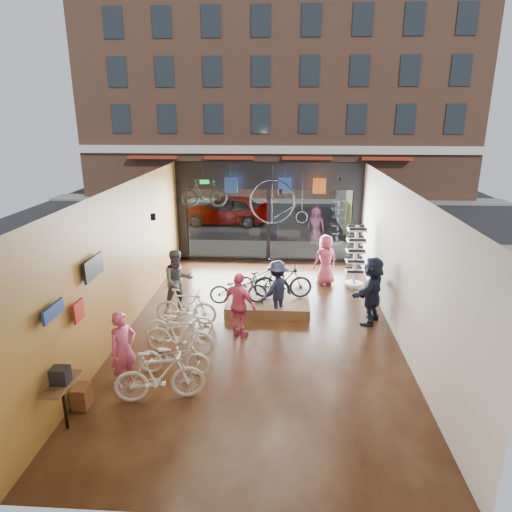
# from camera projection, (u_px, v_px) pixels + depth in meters

# --- Properties ---
(ground_plane) EXTENTS (7.00, 12.00, 0.04)m
(ground_plane) POSITION_uv_depth(u_px,v_px,m) (260.00, 329.00, 12.19)
(ground_plane) COLOR black
(ground_plane) RESTS_ON ground
(ceiling) EXTENTS (7.00, 12.00, 0.04)m
(ceiling) POSITION_uv_depth(u_px,v_px,m) (260.00, 186.00, 11.05)
(ceiling) COLOR black
(ceiling) RESTS_ON ground
(wall_left) EXTENTS (0.04, 12.00, 3.80)m
(wall_left) POSITION_uv_depth(u_px,v_px,m) (125.00, 258.00, 11.83)
(wall_left) COLOR olive
(wall_left) RESTS_ON ground
(wall_right) EXTENTS (0.04, 12.00, 3.80)m
(wall_right) POSITION_uv_depth(u_px,v_px,m) (400.00, 264.00, 11.41)
(wall_right) COLOR beige
(wall_right) RESTS_ON ground
(wall_back) EXTENTS (7.00, 0.04, 3.80)m
(wall_back) POSITION_uv_depth(u_px,v_px,m) (235.00, 404.00, 5.89)
(wall_back) COLOR beige
(wall_back) RESTS_ON ground
(storefront) EXTENTS (7.00, 0.26, 3.80)m
(storefront) POSITION_uv_depth(u_px,v_px,m) (269.00, 213.00, 17.34)
(storefront) COLOR black
(storefront) RESTS_ON ground
(exit_sign) EXTENTS (0.35, 0.06, 0.18)m
(exit_sign) POSITION_uv_depth(u_px,v_px,m) (205.00, 182.00, 17.03)
(exit_sign) COLOR #198C26
(exit_sign) RESTS_ON storefront
(street_road) EXTENTS (30.00, 18.00, 0.02)m
(street_road) POSITION_uv_depth(u_px,v_px,m) (274.00, 213.00, 26.48)
(street_road) COLOR black
(street_road) RESTS_ON ground
(sidewalk_near) EXTENTS (30.00, 2.40, 0.12)m
(sidewalk_near) POSITION_uv_depth(u_px,v_px,m) (269.00, 250.00, 19.03)
(sidewalk_near) COLOR slate
(sidewalk_near) RESTS_ON ground
(sidewalk_far) EXTENTS (30.00, 2.00, 0.12)m
(sidewalk_far) POSITION_uv_depth(u_px,v_px,m) (275.00, 200.00, 30.27)
(sidewalk_far) COLOR slate
(sidewalk_far) RESTS_ON ground
(opposite_building) EXTENTS (26.00, 5.00, 14.00)m
(opposite_building) POSITION_uv_depth(u_px,v_px,m) (278.00, 90.00, 30.59)
(opposite_building) COLOR brown
(opposite_building) RESTS_ON ground
(street_car) EXTENTS (4.48, 1.80, 1.52)m
(street_car) POSITION_uv_depth(u_px,v_px,m) (226.00, 210.00, 23.54)
(street_car) COLOR gray
(street_car) RESTS_ON street_road
(box_truck) EXTENTS (2.07, 6.20, 2.44)m
(box_truck) POSITION_uv_depth(u_px,v_px,m) (364.00, 206.00, 22.04)
(box_truck) COLOR silver
(box_truck) RESTS_ON street_road
(floor_bike_1) EXTENTS (1.86, 0.89, 1.08)m
(floor_bike_1) POSITION_uv_depth(u_px,v_px,m) (159.00, 376.00, 9.00)
(floor_bike_1) COLOR beige
(floor_bike_1) RESTS_ON ground_plane
(floor_bike_2) EXTENTS (1.62, 0.62, 0.84)m
(floor_bike_2) POSITION_uv_depth(u_px,v_px,m) (174.00, 357.00, 9.94)
(floor_bike_2) COLOR beige
(floor_bike_2) RESTS_ON ground_plane
(floor_bike_3) EXTENTS (1.70, 0.65, 1.00)m
(floor_bike_3) POSITION_uv_depth(u_px,v_px,m) (180.00, 335.00, 10.74)
(floor_bike_3) COLOR beige
(floor_bike_3) RESTS_ON ground_plane
(floor_bike_4) EXTENTS (1.80, 0.94, 0.90)m
(floor_bike_4) POSITION_uv_depth(u_px,v_px,m) (179.00, 323.00, 11.50)
(floor_bike_4) COLOR beige
(floor_bike_4) RESTS_ON ground_plane
(floor_bike_5) EXTENTS (1.71, 0.58, 1.01)m
(floor_bike_5) POSITION_uv_depth(u_px,v_px,m) (186.00, 307.00, 12.31)
(floor_bike_5) COLOR beige
(floor_bike_5) RESTS_ON ground_plane
(display_platform) EXTENTS (2.40, 1.80, 0.30)m
(display_platform) POSITION_uv_depth(u_px,v_px,m) (268.00, 303.00, 13.47)
(display_platform) COLOR brown
(display_platform) RESTS_ON ground_plane
(display_bike_left) EXTENTS (1.70, 0.80, 0.86)m
(display_bike_left) POSITION_uv_depth(u_px,v_px,m) (238.00, 289.00, 12.95)
(display_bike_left) COLOR black
(display_bike_left) RESTS_ON display_platform
(display_bike_mid) EXTENTS (1.74, 0.60, 1.03)m
(display_bike_mid) POSITION_uv_depth(u_px,v_px,m) (283.00, 281.00, 13.31)
(display_bike_mid) COLOR black
(display_bike_mid) RESTS_ON display_platform
(display_bike_right) EXTENTS (1.76, 1.46, 0.90)m
(display_bike_right) POSITION_uv_depth(u_px,v_px,m) (261.00, 277.00, 13.82)
(display_bike_right) COLOR black
(display_bike_right) RESTS_ON display_platform
(customer_0) EXTENTS (0.69, 0.71, 1.65)m
(customer_0) POSITION_uv_depth(u_px,v_px,m) (123.00, 349.00, 9.43)
(customer_0) COLOR #CC4C72
(customer_0) RESTS_ON ground_plane
(customer_1) EXTENTS (1.13, 1.06, 1.84)m
(customer_1) POSITION_uv_depth(u_px,v_px,m) (178.00, 281.00, 13.01)
(customer_1) COLOR #3F3F44
(customer_1) RESTS_ON ground_plane
(customer_2) EXTENTS (1.06, 0.89, 1.70)m
(customer_2) POSITION_uv_depth(u_px,v_px,m) (240.00, 305.00, 11.56)
(customer_2) COLOR #CC4C72
(customer_2) RESTS_ON ground_plane
(customer_3) EXTENTS (1.20, 1.17, 1.65)m
(customer_3) POSITION_uv_depth(u_px,v_px,m) (277.00, 289.00, 12.67)
(customer_3) COLOR #161C33
(customer_3) RESTS_ON ground_plane
(customer_4) EXTENTS (0.98, 0.84, 1.69)m
(customer_4) POSITION_uv_depth(u_px,v_px,m) (325.00, 260.00, 15.16)
(customer_4) COLOR #CC4C72
(customer_4) RESTS_ON ground_plane
(customer_5) EXTENTS (1.32, 1.80, 1.88)m
(customer_5) POSITION_uv_depth(u_px,v_px,m) (372.00, 290.00, 12.29)
(customer_5) COLOR #161C33
(customer_5) RESTS_ON ground_plane
(sunglasses_rack) EXTENTS (0.68, 0.58, 2.07)m
(sunglasses_rack) POSITION_uv_depth(u_px,v_px,m) (355.00, 256.00, 14.92)
(sunglasses_rack) COLOR white
(sunglasses_rack) RESTS_ON ground_plane
(wall_merch) EXTENTS (0.40, 2.40, 2.60)m
(wall_merch) POSITION_uv_depth(u_px,v_px,m) (73.00, 344.00, 8.67)
(wall_merch) COLOR navy
(wall_merch) RESTS_ON wall_left
(penny_farthing) EXTENTS (1.98, 0.06, 1.59)m
(penny_farthing) POSITION_uv_depth(u_px,v_px,m) (282.00, 203.00, 15.97)
(penny_farthing) COLOR black
(penny_farthing) RESTS_ON ceiling
(hung_bike) EXTENTS (1.63, 0.67, 0.95)m
(hung_bike) POSITION_uv_depth(u_px,v_px,m) (204.00, 193.00, 15.45)
(hung_bike) COLOR black
(hung_bike) RESTS_ON ceiling
(jersey_left) EXTENTS (0.45, 0.03, 0.55)m
(jersey_left) POSITION_uv_depth(u_px,v_px,m) (231.00, 185.00, 16.32)
(jersey_left) COLOR #1E3F99
(jersey_left) RESTS_ON ceiling
(jersey_mid) EXTENTS (0.45, 0.03, 0.55)m
(jersey_mid) POSITION_uv_depth(u_px,v_px,m) (285.00, 186.00, 16.20)
(jersey_mid) COLOR #1E3F99
(jersey_mid) RESTS_ON ceiling
(jersey_right) EXTENTS (0.45, 0.03, 0.55)m
(jersey_right) POSITION_uv_depth(u_px,v_px,m) (319.00, 186.00, 16.13)
(jersey_right) COLOR #CC5919
(jersey_right) RESTS_ON ceiling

